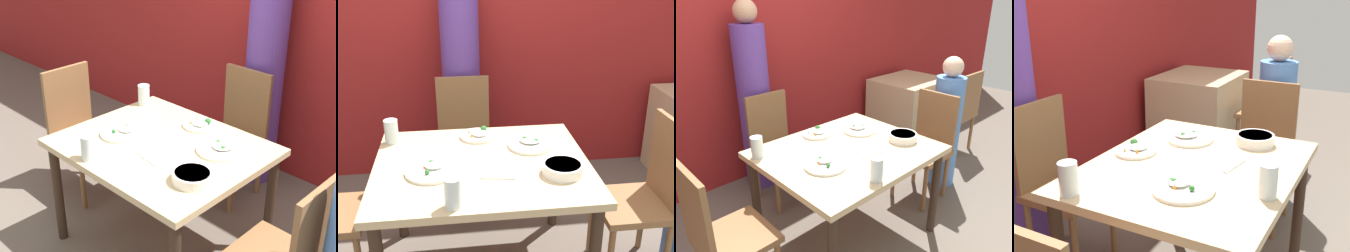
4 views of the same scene
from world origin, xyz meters
TOP-DOWN VIEW (x-y plane):
  - dining_table at (0.00, 0.00)m, footprint 1.14×0.95m
  - chair_adult_spot at (-0.07, 0.82)m, footprint 0.40×0.40m
  - chair_child_spot at (0.91, -0.07)m, footprint 0.40×0.40m
  - person_child at (1.21, -0.07)m, footprint 0.26×0.26m
  - bowl_curry at (0.39, -0.17)m, footprint 0.21×0.21m
  - plate_rice_adult at (0.01, 0.33)m, footprint 0.21×0.21m
  - plate_rice_child at (-0.26, -0.07)m, footprint 0.27×0.27m
  - plate_noodles at (0.29, 0.17)m, footprint 0.26×0.26m
  - glass_water_tall at (-0.16, -0.40)m, footprint 0.08×0.08m
  - glass_water_short at (-0.50, 0.32)m, footprint 0.08×0.08m
  - fork_steel at (0.06, -0.18)m, footprint 0.18×0.05m
  - background_table at (1.94, 0.88)m, footprint 0.82×0.72m
  - chair_background at (1.94, 0.17)m, footprint 0.40×0.40m

SIDE VIEW (x-z plane):
  - background_table at x=1.94m, z-range 0.00..0.73m
  - chair_adult_spot at x=-0.07m, z-range 0.03..0.98m
  - chair_child_spot at x=0.91m, z-range 0.03..0.98m
  - chair_background at x=1.94m, z-range 0.03..0.98m
  - person_child at x=1.21m, z-range -0.04..1.18m
  - dining_table at x=0.00m, z-range 0.28..1.01m
  - fork_steel at x=0.06m, z-range 0.73..0.73m
  - plate_rice_child at x=-0.26m, z-range 0.72..0.77m
  - plate_rice_adult at x=0.01m, z-range 0.71..0.77m
  - plate_noodles at x=0.29m, z-range 0.72..0.77m
  - bowl_curry at x=0.39m, z-range 0.73..0.79m
  - glass_water_short at x=-0.50m, z-range 0.73..0.87m
  - glass_water_tall at x=-0.16m, z-range 0.73..0.87m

